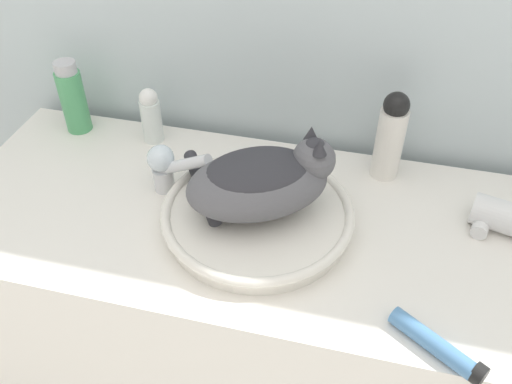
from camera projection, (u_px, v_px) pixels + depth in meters
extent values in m
cube|color=white|center=(251.00, 340.00, 1.39)|extent=(1.27, 0.54, 0.87)
cylinder|color=white|center=(258.00, 218.00, 1.08)|extent=(0.36, 0.36, 0.04)
torus|color=white|center=(258.00, 211.00, 1.06)|extent=(0.38, 0.38, 0.02)
ellipsoid|color=#56565B|center=(258.00, 184.00, 1.02)|extent=(0.32, 0.28, 0.12)
ellipsoid|color=#2D2D33|center=(258.00, 171.00, 1.00)|extent=(0.24, 0.21, 0.05)
sphere|color=#56565B|center=(314.00, 159.00, 1.02)|extent=(0.08, 0.08, 0.08)
sphere|color=#2D2D33|center=(315.00, 150.00, 1.00)|extent=(0.05, 0.05, 0.05)
cone|color=#2D2D33|center=(320.00, 147.00, 0.97)|extent=(0.03, 0.03, 0.03)
cone|color=#2D2D33|center=(311.00, 133.00, 1.00)|extent=(0.03, 0.03, 0.03)
cylinder|color=#2D2D33|center=(202.00, 186.00, 1.09)|extent=(0.14, 0.20, 0.03)
cylinder|color=silver|center=(164.00, 179.00, 1.15)|extent=(0.04, 0.04, 0.05)
cylinder|color=silver|center=(184.00, 165.00, 1.09)|extent=(0.13, 0.06, 0.09)
sphere|color=silver|center=(161.00, 158.00, 1.12)|extent=(0.06, 0.06, 0.06)
cylinder|color=silver|center=(152.00, 121.00, 1.28)|extent=(0.05, 0.05, 0.11)
sphere|color=white|center=(148.00, 98.00, 1.24)|extent=(0.04, 0.04, 0.04)
cylinder|color=#4CA366|center=(74.00, 102.00, 1.30)|extent=(0.06, 0.06, 0.15)
cylinder|color=#B7B7BC|center=(65.00, 67.00, 1.24)|extent=(0.05, 0.05, 0.03)
cylinder|color=white|center=(389.00, 143.00, 1.16)|extent=(0.06, 0.06, 0.16)
sphere|color=black|center=(397.00, 105.00, 1.10)|extent=(0.05, 0.05, 0.05)
cylinder|color=#4C7FB2|center=(432.00, 342.00, 0.86)|extent=(0.14, 0.11, 0.03)
cylinder|color=black|center=(479.00, 377.00, 0.82)|extent=(0.03, 0.04, 0.04)
cylinder|color=silver|center=(484.00, 217.00, 1.08)|extent=(0.06, 0.11, 0.03)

